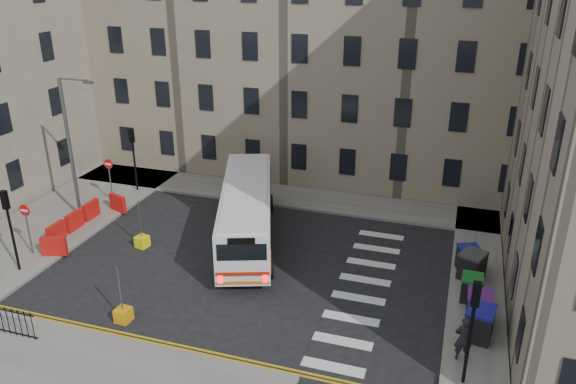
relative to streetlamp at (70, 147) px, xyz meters
The scene contains 22 objects.
ground 13.85m from the streetlamp, ahead, with size 120.00×120.00×0.00m, color black.
pavement_north 10.52m from the streetlamp, 43.32° to the left, with size 36.00×3.20×0.15m, color slate.
pavement_east 22.50m from the streetlamp, ahead, with size 2.40×26.00×0.15m, color slate.
pavement_west 4.49m from the streetlamp, 135.00° to the right, with size 6.00×22.00×0.15m, color slate.
pavement_sw 14.08m from the streetlamp, 63.43° to the right, with size 20.00×6.00×0.15m, color slate.
terrace_north 15.38m from the streetlamp, 66.04° to the left, with size 38.30×10.80×17.20m.
traffic_light_east 22.91m from the streetlamp, 19.15° to the right, with size 0.28×0.22×4.10m.
traffic_light_nw 4.84m from the streetlamp, 77.47° to the left, with size 0.28×0.22×4.10m.
traffic_light_sw 6.26m from the streetlamp, 80.54° to the right, with size 0.28×0.22×4.10m.
streetlamp is the anchor object (origin of this frame).
no_entry_north 3.41m from the streetlamp, 78.69° to the left, with size 0.60×0.08×3.00m.
no_entry_south 5.06m from the streetlamp, 83.66° to the right, with size 0.60×0.08×3.00m.
roadworks_barriers 4.15m from the streetlamp, 52.28° to the right, with size 1.66×6.26×1.00m.
bus 10.55m from the streetlamp, ahead, with size 5.99×11.11×2.98m.
wheelie_bin_a 22.82m from the streetlamp, 12.05° to the right, with size 1.22×1.35×1.33m.
wheelie_bin_b 22.59m from the streetlamp, ahead, with size 1.01×1.15×1.27m.
wheelie_bin_c 22.11m from the streetlamp, ahead, with size 0.92×1.06×1.14m.
wheelie_bin_d 21.99m from the streetlamp, ahead, with size 1.41×1.49×1.31m.
wheelie_bin_e 21.86m from the streetlamp, ahead, with size 1.31×1.39×1.23m.
pedestrian 22.60m from the streetlamp, 16.20° to the right, with size 0.67×0.44×1.83m, color black.
bollard_yellow 6.91m from the streetlamp, 20.10° to the right, with size 0.60×0.60×0.60m, color #EDEF0D.
bollard_chevron 11.94m from the streetlamp, 44.58° to the right, with size 0.60×0.60×0.60m, color orange.
Camera 1 is at (7.51, -22.36, 14.07)m, focal length 35.00 mm.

